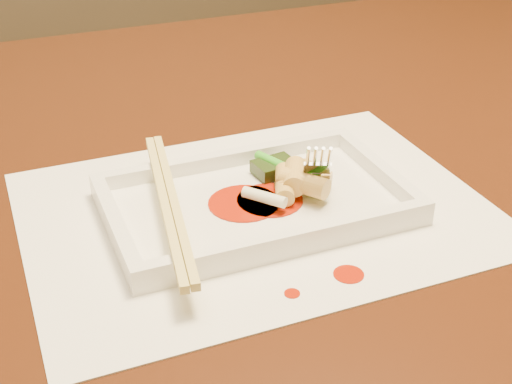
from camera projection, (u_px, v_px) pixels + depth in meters
name	position (u px, v px, depth m)	size (l,w,h in m)	color
table	(191.00, 242.00, 0.77)	(1.40, 0.90, 0.75)	black
placemat	(256.00, 210.00, 0.63)	(0.40, 0.30, 0.00)	white
sauce_splatter_a	(349.00, 274.00, 0.55)	(0.02, 0.02, 0.00)	#A71B04
sauce_splatter_b	(292.00, 293.00, 0.53)	(0.01, 0.01, 0.00)	#A71B04
plate_base	(256.00, 206.00, 0.63)	(0.26, 0.16, 0.01)	white
plate_rim_far	(227.00, 159.00, 0.68)	(0.26, 0.01, 0.01)	white
plate_rim_near	(291.00, 239.00, 0.56)	(0.26, 0.01, 0.01)	white
plate_rim_left	(115.00, 224.00, 0.58)	(0.01, 0.14, 0.01)	white
plate_rim_right	(380.00, 170.00, 0.66)	(0.01, 0.14, 0.01)	white
veg_piece	(275.00, 167.00, 0.66)	(0.04, 0.03, 0.01)	black
scallion_white	(264.00, 197.00, 0.61)	(0.01, 0.01, 0.04)	#EAEACC
scallion_green	(290.00, 170.00, 0.65)	(0.01, 0.01, 0.09)	#2C9E19
chopstick_a	(164.00, 203.00, 0.59)	(0.01, 0.24, 0.01)	#DBC86D
chopstick_b	(174.00, 201.00, 0.59)	(0.01, 0.24, 0.01)	#DBC86D
fork	(322.00, 104.00, 0.62)	(0.09, 0.10, 0.14)	silver
sauce_blob_0	(270.00, 200.00, 0.63)	(0.06, 0.06, 0.00)	#A71B04
sauce_blob_1	(244.00, 203.00, 0.62)	(0.06, 0.06, 0.00)	#A71B04
rice_cake_0	(298.00, 182.00, 0.63)	(0.02, 0.02, 0.04)	#D8BE65
rice_cake_1	(295.00, 177.00, 0.64)	(0.02, 0.02, 0.04)	#D8BE65
rice_cake_2	(304.00, 183.00, 0.62)	(0.02, 0.02, 0.04)	#D8BE65
rice_cake_3	(285.00, 184.00, 0.63)	(0.02, 0.02, 0.05)	#D8BE65
rice_cake_4	(309.00, 178.00, 0.64)	(0.02, 0.02, 0.04)	#D8BE65
rice_cake_5	(295.00, 176.00, 0.63)	(0.02, 0.02, 0.04)	#D8BE65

